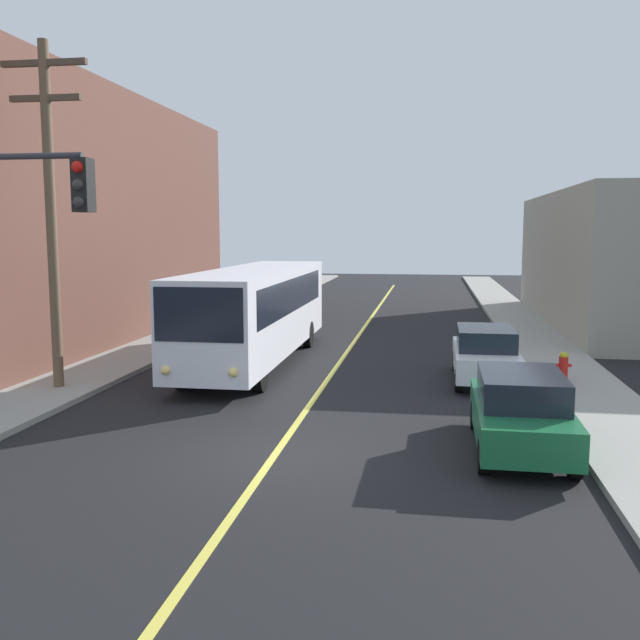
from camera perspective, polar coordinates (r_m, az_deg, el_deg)
name	(u,v)px	position (r m, az deg, el deg)	size (l,w,h in m)	color
ground_plane	(276,454)	(14.42, -3.62, -10.77)	(120.00, 120.00, 0.00)	black
sidewalk_left	(138,355)	(25.91, -14.53, -2.74)	(2.50, 90.00, 0.15)	gray
sidewalk_right	(561,367)	(24.16, 18.94, -3.61)	(2.50, 90.00, 0.15)	gray
lane_stripe_center	(355,340)	(28.89, 2.87, -1.64)	(0.16, 60.00, 0.01)	#D8CC4C
building_left_brick	(31,220)	(31.94, -22.35, 7.49)	(10.00, 20.45, 9.80)	brown
city_bus	(257,310)	(23.78, -5.14, 0.83)	(2.59, 12.16, 3.20)	silver
parked_car_green	(521,411)	(14.91, 15.93, -7.07)	(1.86, 4.42, 1.62)	#196038
parked_car_white	(485,354)	(21.41, 13.23, -2.68)	(1.85, 4.41, 1.62)	silver
utility_pole_near	(50,200)	(20.59, -21.00, 9.07)	(2.40, 0.28, 9.30)	brown
fire_hydrant	(563,366)	(21.55, 19.10, -3.52)	(0.44, 0.26, 0.84)	red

